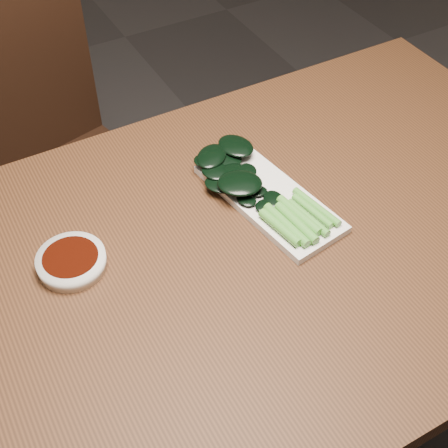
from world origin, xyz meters
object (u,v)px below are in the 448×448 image
(sauce_bowl, at_px, (71,261))
(serving_plate, at_px, (269,198))
(gai_lan, at_px, (247,182))
(chair_far, at_px, (56,165))
(table, at_px, (232,278))

(sauce_bowl, xyz_separation_m, serving_plate, (0.36, -0.02, -0.01))
(gai_lan, bearing_deg, sauce_bowl, -177.69)
(chair_far, bearing_deg, gai_lan, -82.10)
(chair_far, xyz_separation_m, gai_lan, (0.22, -0.56, 0.29))
(serving_plate, bearing_deg, gai_lan, 121.63)
(chair_far, distance_m, serving_plate, 0.70)
(sauce_bowl, bearing_deg, serving_plate, -3.92)
(chair_far, bearing_deg, table, -92.79)
(sauce_bowl, bearing_deg, table, -21.50)
(table, relative_size, gai_lan, 4.50)
(sauce_bowl, xyz_separation_m, gai_lan, (0.34, 0.01, 0.01))
(serving_plate, xyz_separation_m, gai_lan, (-0.02, 0.04, 0.02))
(sauce_bowl, bearing_deg, gai_lan, 2.31)
(sauce_bowl, distance_m, gai_lan, 0.34)
(chair_far, xyz_separation_m, sauce_bowl, (-0.11, -0.57, 0.28))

